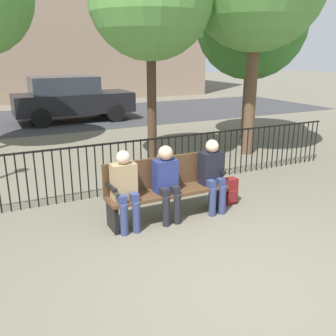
# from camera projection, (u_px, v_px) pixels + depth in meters

# --- Properties ---
(ground_plane) EXTENTS (80.00, 80.00, 0.00)m
(ground_plane) POSITION_uv_depth(u_px,v_px,m) (247.00, 285.00, 4.05)
(ground_plane) COLOR #605B4C
(park_bench) EXTENTS (1.87, 0.45, 0.92)m
(park_bench) POSITION_uv_depth(u_px,v_px,m) (166.00, 186.00, 5.63)
(park_bench) COLOR #4C331E
(park_bench) RESTS_ON ground
(seated_person_0) EXTENTS (0.34, 0.39, 1.15)m
(seated_person_0) POSITION_uv_depth(u_px,v_px,m) (125.00, 187.00, 5.18)
(seated_person_0) COLOR navy
(seated_person_0) RESTS_ON ground
(seated_person_1) EXTENTS (0.34, 0.39, 1.15)m
(seated_person_1) POSITION_uv_depth(u_px,v_px,m) (167.00, 179.00, 5.45)
(seated_person_1) COLOR black
(seated_person_1) RESTS_ON ground
(seated_person_2) EXTENTS (0.34, 0.39, 1.15)m
(seated_person_2) POSITION_uv_depth(u_px,v_px,m) (212.00, 172.00, 5.79)
(seated_person_2) COLOR navy
(seated_person_2) RESTS_ON ground
(backpack) EXTENTS (0.27, 0.21, 0.43)m
(backpack) POSITION_uv_depth(u_px,v_px,m) (229.00, 191.00, 6.21)
(backpack) COLOR maroon
(backpack) RESTS_ON ground
(fence_railing) EXTENTS (9.01, 0.03, 0.95)m
(fence_railing) POSITION_uv_depth(u_px,v_px,m) (134.00, 161.00, 6.68)
(fence_railing) COLOR black
(fence_railing) RESTS_ON ground
(tree_3) EXTENTS (3.05, 3.05, 4.73)m
(tree_3) POSITION_uv_depth(u_px,v_px,m) (251.00, 23.00, 10.22)
(tree_3) COLOR brown
(tree_3) RESTS_ON ground
(street_surface) EXTENTS (24.00, 6.00, 0.01)m
(street_surface) POSITION_uv_depth(u_px,v_px,m) (51.00, 119.00, 14.32)
(street_surface) COLOR #333335
(street_surface) RESTS_ON ground
(parked_car_0) EXTENTS (4.20, 1.94, 1.62)m
(parked_car_0) POSITION_uv_depth(u_px,v_px,m) (71.00, 98.00, 13.61)
(parked_car_0) COLOR black
(parked_car_0) RESTS_ON ground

